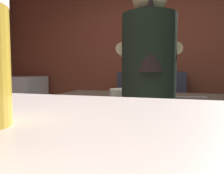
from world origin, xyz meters
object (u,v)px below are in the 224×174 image
bottle_olive_oil (142,67)px  bottle_soy (174,65)px  bartender (148,92)px  chefs_knife (191,97)px  mixing_bowl (122,92)px  bottle_vinegar (155,66)px  mini_fridge (22,108)px

bottle_olive_oil → bottle_soy: bearing=-13.7°
bartender → bottle_soy: bearing=-15.2°
bartender → bottle_olive_oil: 1.81m
bartender → chefs_knife: size_ratio=6.99×
mixing_bowl → bartender: bearing=-54.4°
mixing_bowl → chefs_knife: (0.54, 0.05, -0.02)m
bartender → chefs_knife: bartender is taller
chefs_knife → bottle_vinegar: size_ratio=1.20×
mini_fridge → mixing_bowl: (1.92, -1.22, 0.43)m
mixing_bowl → bottle_vinegar: 1.34m
chefs_knife → bottle_soy: bottle_soy is taller
mini_fridge → bottle_soy: (2.30, 0.08, 0.67)m
mixing_bowl → bottle_soy: (0.38, 1.31, 0.25)m
mixing_bowl → bottle_olive_oil: (-0.07, 1.42, 0.22)m
mini_fridge → bottle_soy: 2.40m
bartender → bottle_vinegar: size_ratio=8.39×
chefs_knife → bottle_olive_oil: bottle_olive_oil is taller
chefs_knife → bartender: bearing=-144.1°
chefs_knife → mini_fridge: bearing=134.8°
mini_fridge → chefs_knife: 2.76m
bottle_vinegar → bottle_soy: size_ratio=0.83×
mixing_bowl → mini_fridge: bearing=147.5°
chefs_knife → bottle_vinegar: bearing=88.2°
chefs_knife → bottle_vinegar: 1.36m
mini_fridge → bottle_vinegar: (2.05, 0.09, 0.66)m
bartender → chefs_knife: (0.28, 0.41, -0.07)m
mini_fridge → mixing_bowl: mini_fridge is taller
chefs_knife → bottle_olive_oil: (-0.61, 1.37, 0.25)m
bottle_soy → bartender: bearing=-94.0°
bottle_vinegar → bottle_soy: bearing=-1.8°
bottle_olive_oil → mixing_bowl: bearing=-87.2°
mini_fridge → bartender: size_ratio=0.60×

